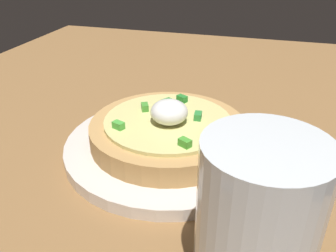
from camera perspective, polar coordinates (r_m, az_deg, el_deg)
name	(u,v)px	position (r cm, az deg, el deg)	size (l,w,h in cm)	color
dining_table	(123,124)	(52.67, -7.33, 0.33)	(98.75, 75.26, 3.33)	olive
plate	(168,146)	(42.39, 0.00, -3.21)	(24.38, 24.38, 1.40)	silver
pizza	(168,130)	(41.23, 0.01, -0.60)	(18.26, 18.26, 5.56)	tan
cup_far	(256,231)	(25.05, 14.00, -16.15)	(8.06, 8.06, 12.44)	silver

